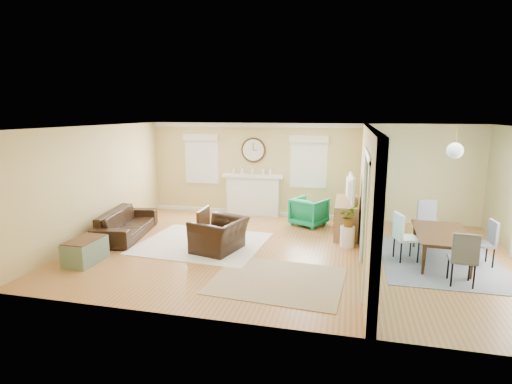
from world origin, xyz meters
TOP-DOWN VIEW (x-y plane):
  - floor at (0.00, 0.00)m, footprint 9.00×9.00m
  - wall_back at (0.00, 3.00)m, footprint 9.00×0.02m
  - wall_front at (0.00, -3.00)m, footprint 9.00×0.02m
  - wall_left at (-4.50, 0.00)m, footprint 0.02×6.00m
  - ceiling at (0.00, 0.00)m, footprint 9.00×6.00m
  - partition at (1.51, 0.28)m, footprint 0.17×6.00m
  - fireplace at (-1.50, 2.88)m, footprint 1.70×0.30m
  - wall_clock at (-1.50, 2.97)m, footprint 0.70×0.07m
  - window_left at (-3.05, 2.95)m, footprint 1.05×0.13m
  - window_right at (0.05, 2.95)m, footprint 1.05×0.13m
  - pendant at (3.00, 0.00)m, footprint 0.30×0.30m
  - rug_cream at (-2.00, 0.12)m, footprint 2.83×2.50m
  - rug_jute at (0.00, -1.47)m, footprint 2.37×1.99m
  - rug_grey at (2.97, 0.15)m, footprint 2.19×2.74m
  - sofa at (-3.94, 0.24)m, footprint 1.18×2.24m
  - eames_chair at (-1.47, -0.24)m, footprint 1.18×1.27m
  - green_chair at (0.18, 2.15)m, footprint 1.05×1.06m
  - trunk at (-3.80, -1.48)m, footprint 0.51×0.83m
  - credenza at (1.12, 1.69)m, footprint 0.55×1.61m
  - tv at (1.11, 1.69)m, footprint 0.23×1.11m
  - garden_stool at (1.16, 0.66)m, footprint 0.31×0.31m
  - potted_plant at (1.16, 0.66)m, footprint 0.40×0.45m
  - dining_table at (2.97, 0.15)m, footprint 1.02×1.75m
  - dining_chair_n at (2.94, 1.34)m, footprint 0.51×0.51m
  - dining_chair_s at (3.07, -0.90)m, footprint 0.44×0.44m
  - dining_chair_w at (2.30, 0.08)m, footprint 0.53×0.53m
  - dining_chair_e at (3.68, 0.16)m, footprint 0.42×0.42m

SIDE VIEW (x-z plane):
  - floor at x=0.00m, z-range 0.00..0.00m
  - rug_grey at x=2.97m, z-range 0.00..0.01m
  - rug_jute at x=0.00m, z-range 0.00..0.01m
  - rug_cream at x=-2.00m, z-range 0.00..0.01m
  - garden_stool at x=1.16m, z-range 0.00..0.46m
  - trunk at x=-3.80m, z-range 0.00..0.48m
  - dining_table at x=2.97m, z-range 0.00..0.60m
  - sofa at x=-3.94m, z-range 0.00..0.62m
  - eames_chair at x=-1.47m, z-range 0.00..0.69m
  - green_chair at x=0.18m, z-range 0.00..0.73m
  - credenza at x=1.12m, z-range 0.00..0.80m
  - dining_chair_e at x=3.68m, z-range 0.08..0.96m
  - dining_chair_s at x=3.07m, z-range 0.08..1.03m
  - dining_chair_n at x=2.94m, z-range 0.08..1.04m
  - dining_chair_w at x=2.30m, z-range 0.08..1.04m
  - fireplace at x=-1.50m, z-range 0.01..1.18m
  - potted_plant at x=1.16m, z-range 0.46..0.91m
  - tv at x=1.11m, z-range 0.80..1.43m
  - wall_back at x=0.00m, z-range 0.00..2.60m
  - wall_front at x=0.00m, z-range 0.00..2.60m
  - wall_left at x=-4.50m, z-range 0.00..2.60m
  - partition at x=1.51m, z-range 0.06..2.66m
  - window_left at x=-3.05m, z-range 0.95..2.37m
  - window_right at x=0.05m, z-range 0.95..2.37m
  - wall_clock at x=-1.50m, z-range 1.50..2.20m
  - pendant at x=3.00m, z-range 1.93..2.48m
  - ceiling at x=0.00m, z-range 2.59..2.61m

